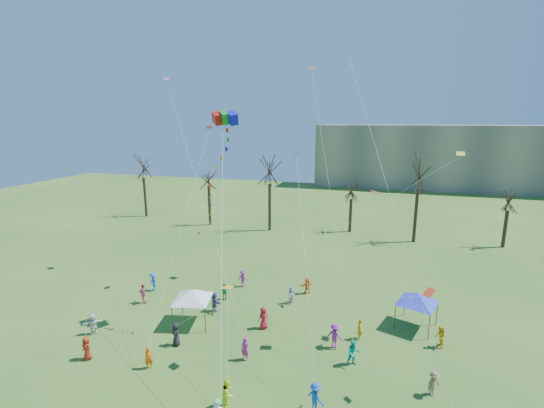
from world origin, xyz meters
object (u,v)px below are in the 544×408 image
(distant_building, at_px, (443,157))
(canopy_tent_white, at_px, (192,294))
(canopy_tent_blue, at_px, (418,298))
(big_box_kite, at_px, (218,185))

(distant_building, relative_size, canopy_tent_white, 15.43)
(distant_building, distance_m, canopy_tent_blue, 70.79)
(canopy_tent_white, relative_size, canopy_tent_blue, 1.05)
(big_box_kite, relative_size, canopy_tent_blue, 4.94)
(distant_building, bearing_deg, canopy_tent_white, -110.84)
(big_box_kite, height_order, canopy_tent_white, big_box_kite)
(canopy_tent_white, xyz_separation_m, canopy_tent_blue, (17.29, 4.42, -0.04))
(canopy_tent_white, height_order, canopy_tent_blue, canopy_tent_white)
(big_box_kite, xyz_separation_m, canopy_tent_white, (-2.34, -0.37, -8.93))
(canopy_tent_blue, bearing_deg, distant_building, 81.08)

